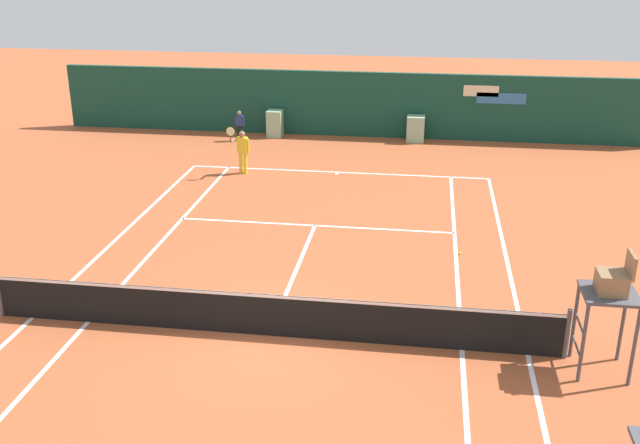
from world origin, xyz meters
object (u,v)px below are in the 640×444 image
(umpire_chair, at_px, (611,292))
(player_on_baseline, at_px, (242,148))
(ball_kid_centre_post, at_px, (239,124))
(tennis_ball_mid_court, at_px, (460,253))

(umpire_chair, relative_size, player_on_baseline, 1.39)
(player_on_baseline, height_order, ball_kid_centre_post, player_on_baseline)
(player_on_baseline, xyz_separation_m, tennis_ball_mid_court, (7.41, -6.18, -0.89))
(umpire_chair, relative_size, ball_kid_centre_post, 1.99)
(player_on_baseline, relative_size, ball_kid_centre_post, 1.44)
(ball_kid_centre_post, relative_size, tennis_ball_mid_court, 18.25)
(tennis_ball_mid_court, bearing_deg, player_on_baseline, 140.20)
(ball_kid_centre_post, bearing_deg, player_on_baseline, 107.40)
(player_on_baseline, xyz_separation_m, ball_kid_centre_post, (-1.23, 4.46, -0.20))
(umpire_chair, xyz_separation_m, player_on_baseline, (-9.89, 11.44, -0.75))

